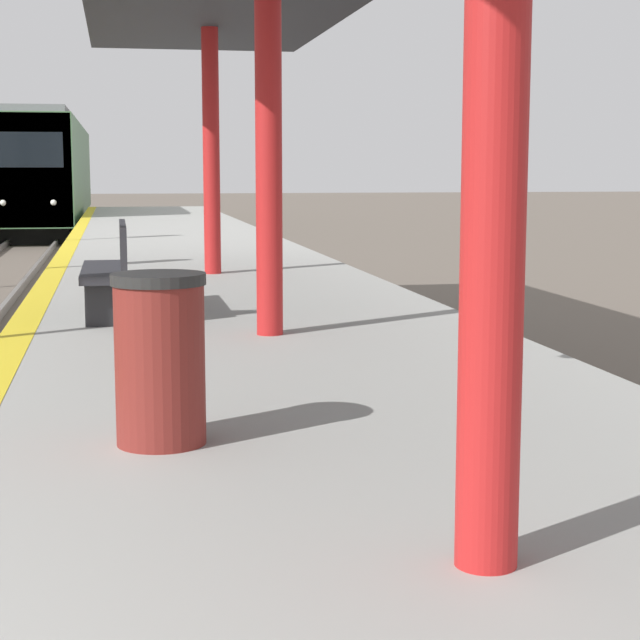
# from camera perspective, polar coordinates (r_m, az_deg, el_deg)

# --- Properties ---
(train) EXTENTS (2.62, 22.20, 4.23)m
(train) POSITION_cam_1_polar(r_m,az_deg,el_deg) (43.79, -14.23, 7.61)
(train) COLOR black
(train) RESTS_ON ground
(trash_bin) EXTENTS (0.50, 0.50, 0.91)m
(trash_bin) POSITION_cam_1_polar(r_m,az_deg,el_deg) (5.71, -8.53, -2.06)
(trash_bin) COLOR maroon
(trash_bin) RESTS_ON platform_right
(bench) EXTENTS (0.44, 1.87, 0.92)m
(bench) POSITION_cam_1_polar(r_m,az_deg,el_deg) (10.83, -11.08, 2.83)
(bench) COLOR #28282D
(bench) RESTS_ON platform_right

